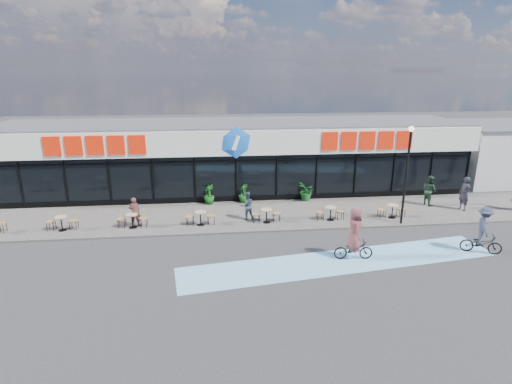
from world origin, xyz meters
TOP-DOWN VIEW (x-y plane):
  - ground at (0.00, 0.00)m, footprint 120.00×120.00m
  - sidewalk at (0.00, 4.50)m, footprint 44.00×5.00m
  - bike_lane at (4.00, -1.50)m, footprint 14.17×4.13m
  - building at (-0.00, 9.93)m, footprint 30.60×6.57m
  - neighbour_building at (20.50, 11.00)m, footprint 9.20×7.20m
  - lamp_post at (8.46, 2.30)m, footprint 0.28×0.28m
  - bistro_set_1 at (-9.06, 3.25)m, footprint 1.54×0.62m
  - bistro_set_2 at (-5.58, 3.25)m, footprint 1.54×0.62m
  - bistro_set_3 at (-2.10, 3.25)m, footprint 1.54×0.62m
  - bistro_set_4 at (1.38, 3.25)m, footprint 1.54×0.62m
  - bistro_set_5 at (4.86, 3.25)m, footprint 1.54×0.62m
  - bistro_set_6 at (8.34, 3.25)m, footprint 1.54×0.62m
  - potted_plant_left at (0.41, 6.72)m, footprint 0.83×0.83m
  - potted_plant_mid at (-1.70, 6.65)m, footprint 0.93×0.93m
  - potted_plant_right at (4.33, 6.63)m, footprint 1.03×1.16m
  - patron_left at (-5.48, 3.44)m, footprint 0.60×0.44m
  - patron_right at (0.38, 3.77)m, footprint 0.87×0.74m
  - pedestrian_a at (12.97, 3.97)m, footprint 0.60×0.79m
  - pedestrian_b at (11.45, 5.08)m, footprint 0.87×1.02m
  - cyclist_a at (4.58, -1.30)m, footprint 1.72×0.97m
  - cyclist_b at (10.47, -1.31)m, footprint 1.81×1.27m

SIDE VIEW (x-z plane):
  - ground at x=0.00m, z-range 0.00..0.00m
  - bike_lane at x=4.00m, z-range 0.00..0.01m
  - sidewalk at x=0.00m, z-range 0.00..0.10m
  - bistro_set_1 at x=-9.06m, z-range 0.11..1.01m
  - bistro_set_2 at x=-5.58m, z-range 0.11..1.01m
  - bistro_set_3 at x=-2.10m, z-range 0.11..1.01m
  - bistro_set_4 at x=1.38m, z-range 0.11..1.01m
  - bistro_set_5 at x=4.86m, z-range 0.11..1.01m
  - bistro_set_6 at x=8.34m, z-range 0.11..1.01m
  - potted_plant_left at x=0.41m, z-range 0.10..1.24m
  - potted_plant_mid at x=-1.70m, z-range 0.10..1.29m
  - potted_plant_right at x=4.33m, z-range 0.10..1.31m
  - patron_left at x=-5.48m, z-range 0.10..1.64m
  - patron_right at x=0.38m, z-range 0.10..1.65m
  - cyclist_b at x=10.47m, z-range -0.15..2.02m
  - cyclist_a at x=4.58m, z-range -0.21..2.13m
  - pedestrian_b at x=11.45m, z-range 0.10..1.90m
  - pedestrian_a at x=12.97m, z-range 0.10..2.07m
  - neighbour_building at x=20.50m, z-range 0.01..4.12m
  - building at x=0.00m, z-range -0.04..4.71m
  - lamp_post at x=8.46m, z-range 0.58..5.72m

